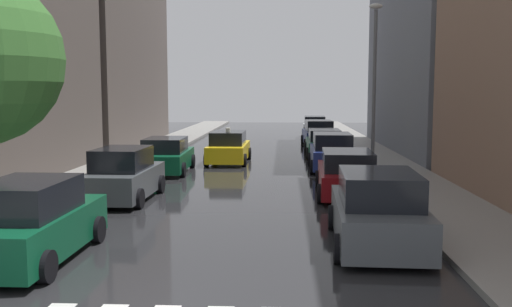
% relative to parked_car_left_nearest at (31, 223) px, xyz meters
% --- Properties ---
extents(ground_plane, '(28.00, 72.00, 0.04)m').
position_rel_parked_car_left_nearest_xyz_m(ground_plane, '(3.92, 19.24, -0.84)').
color(ground_plane, '#262628').
extents(sidewalk_left, '(3.00, 72.00, 0.15)m').
position_rel_parked_car_left_nearest_xyz_m(sidewalk_left, '(-2.58, 19.24, -0.74)').
color(sidewalk_left, gray).
rests_on(sidewalk_left, ground).
extents(sidewalk_right, '(3.00, 72.00, 0.15)m').
position_rel_parked_car_left_nearest_xyz_m(sidewalk_right, '(10.42, 19.24, -0.74)').
color(sidewalk_right, gray).
rests_on(sidewalk_right, ground).
extents(building_left_mid, '(6.00, 15.84, 18.48)m').
position_rel_parked_car_left_nearest_xyz_m(building_left_mid, '(-7.08, 26.26, 8.42)').
color(building_left_mid, '#564C47').
rests_on(building_left_mid, ground).
extents(building_right_mid, '(6.00, 18.14, 16.97)m').
position_rel_parked_car_left_nearest_xyz_m(building_right_mid, '(14.92, 23.11, 7.66)').
color(building_right_mid, slate).
rests_on(building_right_mid, ground).
extents(parked_car_left_nearest, '(2.10, 4.38, 1.76)m').
position_rel_parked_car_left_nearest_xyz_m(parked_car_left_nearest, '(0.00, 0.00, 0.00)').
color(parked_car_left_nearest, '#0C4C2D').
rests_on(parked_car_left_nearest, ground).
extents(parked_car_left_second, '(2.05, 4.21, 1.78)m').
position_rel_parked_car_left_nearest_xyz_m(parked_car_left_second, '(0.08, 6.75, 0.01)').
color(parked_car_left_second, '#474C51').
rests_on(parked_car_left_second, ground).
extents(parked_car_left_third, '(2.23, 4.55, 1.58)m').
position_rel_parked_car_left_nearest_xyz_m(parked_car_left_third, '(0.13, 13.29, -0.07)').
color(parked_car_left_third, '#0C4C2D').
rests_on(parked_car_left_third, ground).
extents(parked_car_right_nearest, '(2.31, 4.60, 1.79)m').
position_rel_parked_car_left_nearest_xyz_m(parked_car_right_nearest, '(7.63, 1.50, 0.01)').
color(parked_car_right_nearest, '#474C51').
rests_on(parked_car_right_nearest, ground).
extents(parked_car_right_second, '(2.27, 4.81, 1.59)m').
position_rel_parked_car_left_nearest_xyz_m(parked_car_right_second, '(7.65, 8.01, -0.07)').
color(parked_car_right_second, maroon).
rests_on(parked_car_right_second, ground).
extents(parked_car_right_third, '(2.17, 4.47, 1.73)m').
position_rel_parked_car_left_nearest_xyz_m(parked_car_right_third, '(7.68, 14.47, -0.01)').
color(parked_car_right_third, navy).
rests_on(parked_car_right_third, ground).
extents(parked_car_right_fourth, '(2.15, 4.73, 1.54)m').
position_rel_parked_car_left_nearest_xyz_m(parked_car_right_fourth, '(7.73, 20.08, -0.09)').
color(parked_car_right_fourth, '#0C4C2D').
rests_on(parked_car_right_fourth, ground).
extents(parked_car_right_fifth, '(2.23, 4.67, 1.76)m').
position_rel_parked_car_left_nearest_xyz_m(parked_car_right_fifth, '(7.76, 25.77, -0.00)').
color(parked_car_right_fifth, navy).
rests_on(parked_car_right_fifth, ground).
extents(parked_car_right_sixth, '(2.10, 4.82, 1.74)m').
position_rel_parked_car_left_nearest_xyz_m(parked_car_right_sixth, '(7.87, 32.46, -0.01)').
color(parked_car_right_sixth, '#B2B7BF').
rests_on(parked_car_right_sixth, ground).
extents(taxi_midroad, '(2.13, 4.52, 1.81)m').
position_rel_parked_car_left_nearest_xyz_m(taxi_midroad, '(2.61, 16.84, -0.06)').
color(taxi_midroad, yellow).
rests_on(taxi_midroad, ground).
extents(lamp_post_right, '(0.60, 0.28, 7.36)m').
position_rel_parked_car_left_nearest_xyz_m(lamp_post_right, '(9.47, 13.93, 3.55)').
color(lamp_post_right, '#595B60').
rests_on(lamp_post_right, sidewalk_right).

